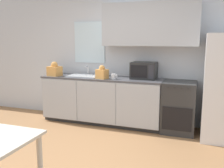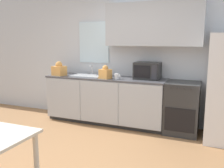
% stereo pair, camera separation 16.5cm
% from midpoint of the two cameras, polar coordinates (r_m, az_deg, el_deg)
% --- Properties ---
extents(ground_plane, '(12.00, 12.00, 0.00)m').
position_cam_midpoint_polar(ground_plane, '(3.53, -12.02, -18.07)').
color(ground_plane, '#9E7047').
extents(wall_back, '(12.00, 0.38, 2.70)m').
position_cam_midpoint_polar(wall_back, '(5.01, 1.43, 7.91)').
color(wall_back, silver).
rests_on(wall_back, ground_plane).
extents(kitchen_counter, '(2.40, 0.63, 0.92)m').
position_cam_midpoint_polar(kitchen_counter, '(4.98, -3.28, -3.65)').
color(kitchen_counter, '#333333').
rests_on(kitchen_counter, ground_plane).
extents(oven_range, '(0.58, 0.61, 0.92)m').
position_cam_midpoint_polar(oven_range, '(4.64, 14.02, -5.11)').
color(oven_range, '#2D2D2D').
rests_on(oven_range, ground_plane).
extents(kitchen_sink, '(0.62, 0.45, 0.20)m').
position_cam_midpoint_polar(kitchen_sink, '(5.05, -7.31, 1.94)').
color(kitchen_sink, '#B7BABC').
rests_on(kitchen_sink, kitchen_counter).
extents(microwave, '(0.47, 0.37, 0.31)m').
position_cam_midpoint_polar(microwave, '(4.71, 6.31, 3.10)').
color(microwave, '#282828').
rests_on(microwave, kitchen_counter).
extents(coffee_mug, '(0.11, 0.08, 0.10)m').
position_cam_midpoint_polar(coffee_mug, '(4.63, -0.59, 1.74)').
color(coffee_mug, white).
rests_on(coffee_mug, kitchen_counter).
extents(grocery_bag_0, '(0.28, 0.25, 0.29)m').
position_cam_midpoint_polar(grocery_bag_0, '(5.20, -13.89, 3.15)').
color(grocery_bag_0, '#DB994C').
rests_on(grocery_bag_0, kitchen_counter).
extents(grocery_bag_1, '(0.24, 0.22, 0.25)m').
position_cam_midpoint_polar(grocery_bag_1, '(4.70, -3.29, 2.55)').
color(grocery_bag_1, '#DB994C').
rests_on(grocery_bag_1, kitchen_counter).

